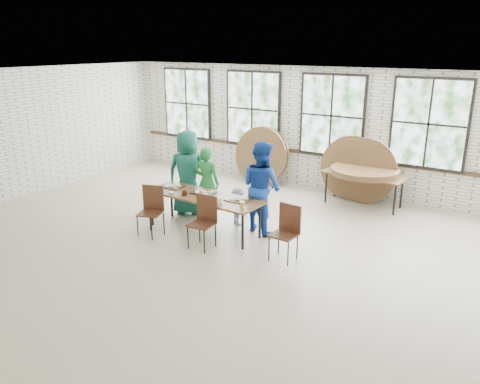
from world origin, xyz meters
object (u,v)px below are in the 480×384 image
at_px(dining_table, 204,198).
at_px(chair_near_right, 204,217).
at_px(storage_table, 364,176).
at_px(chair_near_left, 152,206).

distance_m(dining_table, chair_near_right, 0.71).
distance_m(chair_near_right, storage_table, 4.09).
xyz_separation_m(chair_near_right, storage_table, (1.66, 3.74, 0.13)).
height_order(dining_table, chair_near_right, chair_near_right).
xyz_separation_m(chair_near_left, chair_near_right, (1.19, 0.07, 0.00)).
relative_size(chair_near_left, chair_near_right, 1.00).
distance_m(dining_table, chair_near_left, 1.00).
xyz_separation_m(dining_table, chair_near_left, (-0.76, -0.63, -0.13)).
xyz_separation_m(dining_table, storage_table, (2.09, 3.18, -0.00)).
bearing_deg(storage_table, chair_near_right, -108.64).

